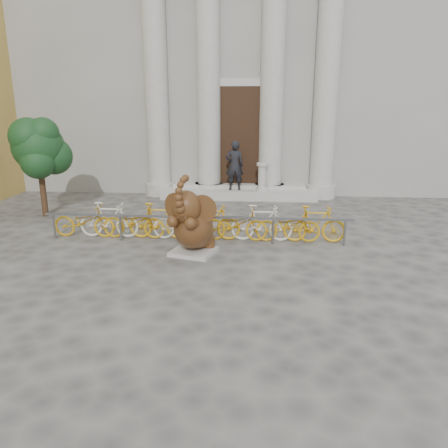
# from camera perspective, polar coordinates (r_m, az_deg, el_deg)

# --- Properties ---
(ground) EXTENTS (80.00, 80.00, 0.00)m
(ground) POSITION_cam_1_polar(r_m,az_deg,el_deg) (8.23, -1.19, -10.53)
(ground) COLOR #474442
(ground) RESTS_ON ground
(classical_building) EXTENTS (22.00, 10.70, 12.00)m
(classical_building) POSITION_cam_1_polar(r_m,az_deg,el_deg) (22.41, 2.78, 21.68)
(classical_building) COLOR gray
(classical_building) RESTS_ON ground
(entrance_steps) EXTENTS (6.00, 1.20, 0.36)m
(entrance_steps) POSITION_cam_1_polar(r_m,az_deg,el_deg) (17.11, 1.93, 4.03)
(entrance_steps) COLOR #A8A59E
(entrance_steps) RESTS_ON ground
(elephant_statue) EXTENTS (1.33, 1.59, 2.02)m
(elephant_statue) POSITION_cam_1_polar(r_m,az_deg,el_deg) (10.63, -4.14, -0.19)
(elephant_statue) COLOR #A8A59E
(elephant_statue) RESTS_ON ground
(bike_rack) EXTENTS (8.20, 0.53, 1.00)m
(bike_rack) POSITION_cam_1_polar(r_m,az_deg,el_deg) (11.85, -3.62, 0.31)
(bike_rack) COLOR slate
(bike_rack) RESTS_ON ground
(tree) EXTENTS (1.83, 1.67, 3.18)m
(tree) POSITION_cam_1_polar(r_m,az_deg,el_deg) (15.18, -23.02, 9.10)
(tree) COLOR #332114
(tree) RESTS_ON ground
(pedestrian) EXTENTS (0.74, 0.54, 1.88)m
(pedestrian) POSITION_cam_1_polar(r_m,az_deg,el_deg) (16.72, 1.39, 7.65)
(pedestrian) COLOR black
(pedestrian) RESTS_ON entrance_steps
(balustrade_post) EXTENTS (0.43, 0.43, 1.06)m
(balustrade_post) POSITION_cam_1_polar(r_m,az_deg,el_deg) (16.68, 4.99, 6.01)
(balustrade_post) COLOR #A8A59E
(balustrade_post) RESTS_ON entrance_steps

